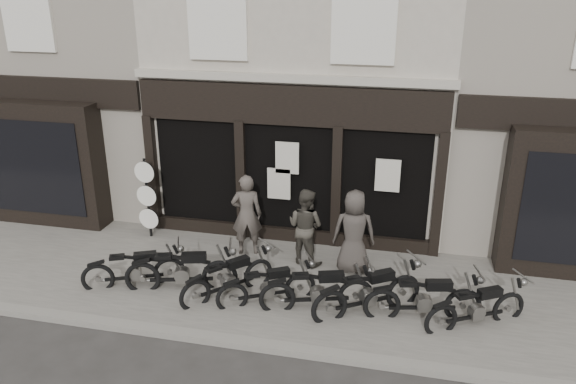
% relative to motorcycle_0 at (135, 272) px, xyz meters
% --- Properties ---
extents(ground_plane, '(90.00, 90.00, 0.00)m').
position_rel_motorcycle_0_xyz_m(ground_plane, '(2.62, -0.11, -0.40)').
color(ground_plane, '#2D2B28').
rests_on(ground_plane, ground).
extents(pavement, '(30.00, 4.20, 0.12)m').
position_rel_motorcycle_0_xyz_m(pavement, '(2.62, 0.79, -0.34)').
color(pavement, '#615C55').
rests_on(pavement, ground_plane).
extents(kerb, '(30.00, 0.25, 0.13)m').
position_rel_motorcycle_0_xyz_m(kerb, '(2.62, -1.36, -0.34)').
color(kerb, gray).
rests_on(kerb, ground_plane).
extents(central_building, '(7.30, 6.22, 8.34)m').
position_rel_motorcycle_0_xyz_m(central_building, '(2.62, 5.84, 3.68)').
color(central_building, '#BEB3A3').
rests_on(central_building, ground).
extents(neighbour_left, '(5.60, 6.73, 8.34)m').
position_rel_motorcycle_0_xyz_m(neighbour_left, '(-3.73, 5.78, 3.64)').
color(neighbour_left, gray).
rests_on(neighbour_left, ground).
extents(neighbour_right, '(5.60, 6.73, 8.34)m').
position_rel_motorcycle_0_xyz_m(neighbour_right, '(8.97, 5.78, 3.64)').
color(neighbour_right, gray).
rests_on(neighbour_right, ground).
extents(motorcycle_0, '(1.99, 1.13, 1.02)m').
position_rel_motorcycle_0_xyz_m(motorcycle_0, '(0.00, 0.00, 0.00)').
color(motorcycle_0, black).
rests_on(motorcycle_0, ground).
extents(motorcycle_1, '(2.25, 0.95, 1.11)m').
position_rel_motorcycle_0_xyz_m(motorcycle_1, '(1.02, 0.09, 0.04)').
color(motorcycle_1, black).
rests_on(motorcycle_1, ground).
extents(motorcycle_2, '(1.61, 1.74, 1.02)m').
position_rel_motorcycle_0_xyz_m(motorcycle_2, '(2.01, 0.09, 0.00)').
color(motorcycle_2, black).
rests_on(motorcycle_2, ground).
extents(motorcycle_3, '(1.84, 1.23, 0.97)m').
position_rel_motorcycle_0_xyz_m(motorcycle_3, '(2.85, -0.02, -0.02)').
color(motorcycle_3, black).
rests_on(motorcycle_3, ground).
extents(motorcycle_4, '(2.18, 0.96, 1.07)m').
position_rel_motorcycle_0_xyz_m(motorcycle_4, '(3.86, -0.03, 0.02)').
color(motorcycle_4, black).
rests_on(motorcycle_4, ground).
extents(motorcycle_5, '(2.04, 1.54, 1.11)m').
position_rel_motorcycle_0_xyz_m(motorcycle_5, '(4.82, 0.08, 0.04)').
color(motorcycle_5, black).
rests_on(motorcycle_5, ground).
extents(motorcycle_6, '(2.20, 0.83, 1.07)m').
position_rel_motorcycle_0_xyz_m(motorcycle_6, '(5.85, 0.12, 0.02)').
color(motorcycle_6, black).
rests_on(motorcycle_6, ground).
extents(motorcycle_7, '(1.90, 1.28, 1.00)m').
position_rel_motorcycle_0_xyz_m(motorcycle_7, '(6.80, 0.08, -0.00)').
color(motorcycle_7, black).
rests_on(motorcycle_7, ground).
extents(man_left, '(0.79, 0.62, 1.92)m').
position_rel_motorcycle_0_xyz_m(man_left, '(1.85, 1.92, 0.67)').
color(man_left, '#4C453F').
rests_on(man_left, pavement).
extents(man_centre, '(1.03, 0.93, 1.75)m').
position_rel_motorcycle_0_xyz_m(man_centre, '(3.25, 1.77, 0.59)').
color(man_centre, '#403C34').
rests_on(man_centre, pavement).
extents(man_right, '(0.98, 0.70, 1.86)m').
position_rel_motorcycle_0_xyz_m(man_right, '(4.34, 1.60, 0.65)').
color(man_right, '#403935').
rests_on(man_right, pavement).
extents(advert_sign_post, '(0.52, 0.33, 2.13)m').
position_rel_motorcycle_0_xyz_m(advert_sign_post, '(-0.75, 2.23, 0.63)').
color(advert_sign_post, black).
rests_on(advert_sign_post, ground).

